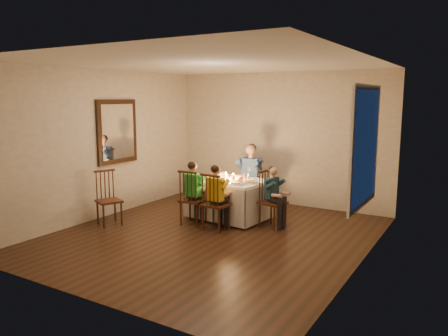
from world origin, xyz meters
The scene contains 26 objects.
ground centered at (0.00, 0.00, 0.00)m, with size 5.00×5.00×0.00m, color black.
wall_left centered at (-2.25, 0.00, 1.30)m, with size 0.02×5.00×2.60m, color beige.
wall_right centered at (2.25, 0.00, 1.30)m, with size 0.02×5.00×2.60m, color beige.
wall_back centered at (0.00, 2.50, 1.30)m, with size 4.50×0.02×2.60m, color beige.
ceiling centered at (0.00, 0.00, 2.60)m, with size 5.00×5.00×0.00m, color white.
dining_table centered at (-0.28, 1.01, 0.49)m, with size 1.42×1.09×0.66m.
chair_adult centered at (-0.25, 1.75, 0.00)m, with size 0.39×0.37×0.94m, color black, non-canonical shape.
chair_near_left centered at (-0.60, 0.36, 0.00)m, with size 0.39×0.37×0.94m, color black, non-canonical shape.
chair_near_right centered at (-0.10, 0.28, 0.00)m, with size 0.39×0.37×0.94m, color black, non-canonical shape.
chair_end centered at (0.61, 0.89, 0.00)m, with size 0.39×0.37×0.94m, color black, non-canonical shape.
chair_extra centered at (-1.79, -0.38, 0.00)m, with size 0.38×0.36×0.91m, color black, non-canonical shape.
adult centered at (-0.25, 1.75, 0.00)m, with size 0.46×0.42×1.25m, color navy, non-canonical shape.
child_green centered at (-0.60, 0.36, 0.00)m, with size 0.35×0.32×1.07m, color green, non-canonical shape.
child_yellow centered at (-0.10, 0.28, 0.00)m, with size 0.35×0.32×1.06m, color gold, non-canonical shape.
child_teal centered at (0.61, 0.89, 0.00)m, with size 0.32×0.29×1.01m, color #1A3842, non-canonical shape.
setting_adult centered at (-0.24, 1.31, 0.70)m, with size 0.26×0.26×0.02m, color silver.
setting_green centered at (-0.62, 0.77, 0.70)m, with size 0.26×0.26×0.02m, color silver.
setting_yellow centered at (0.01, 0.73, 0.70)m, with size 0.26×0.26×0.02m, color silver.
setting_teal centered at (0.15, 0.94, 0.70)m, with size 0.26×0.26×0.02m, color silver.
candle_left centered at (-0.36, 1.02, 0.74)m, with size 0.06×0.06×0.10m, color white.
candle_right centered at (-0.20, 1.00, 0.74)m, with size 0.06×0.06×0.10m, color white.
squash centered at (-0.81, 1.34, 0.73)m, with size 0.09×0.09×0.09m, color yellow.
orange_fruit centered at (-0.07, 1.04, 0.73)m, with size 0.08×0.08×0.08m, color orange.
serving_bowl centered at (-0.63, 1.26, 0.72)m, with size 0.22×0.22×0.05m, color silver.
wall_mirror centered at (-2.22, 0.30, 1.50)m, with size 0.06×0.95×1.15m.
window_blinds centered at (2.21, 0.10, 1.50)m, with size 0.07×1.34×1.54m.
Camera 1 is at (3.49, -5.47, 2.11)m, focal length 35.00 mm.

